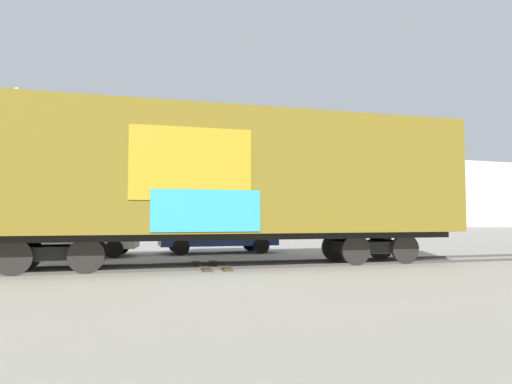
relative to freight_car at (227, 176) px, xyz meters
The scene contains 7 objects.
ground_plane 2.69m from the freight_car, ahead, with size 260.00×260.00×0.00m, color gray.
track 2.98m from the freight_car, ahead, with size 59.97×5.62×0.08m.
freight_car is the anchor object (origin of this frame).
flagpole 11.64m from the freight_car, 126.26° to the left, with size 1.53×0.41×7.22m.
hillside 62.55m from the freight_car, 89.81° to the left, with size 127.39×38.35×14.96m.
parked_car_white 6.96m from the freight_car, 130.75° to the left, with size 4.63×2.57×1.56m.
parked_car_blue 5.48m from the freight_car, 78.88° to the left, with size 4.76×2.04×1.68m.
Camera 1 is at (-3.88, -13.00, 1.44)m, focal length 31.97 mm.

